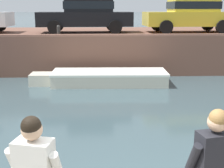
{
  "coord_description": "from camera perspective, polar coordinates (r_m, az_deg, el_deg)",
  "views": [
    {
      "loc": [
        -0.31,
        -3.29,
        2.82
      ],
      "look_at": [
        -0.04,
        3.31,
        1.2
      ],
      "focal_mm": 50.0,
      "sensor_mm": 36.0,
      "label": 1
    }
  ],
  "objects": [
    {
      "name": "ground_plane",
      "position": [
        8.5,
        -0.11,
        -5.57
      ],
      "size": [
        400.0,
        400.0,
        0.0
      ],
      "primitive_type": "plane",
      "color": "#3D5156"
    },
    {
      "name": "far_quay_wall",
      "position": [
        15.87,
        -1.18,
        6.64
      ],
      "size": [
        60.0,
        6.0,
        1.68
      ],
      "primitive_type": "cube",
      "color": "brown",
      "rests_on": "ground"
    },
    {
      "name": "far_wall_coping",
      "position": [
        12.91,
        -0.94,
        8.93
      ],
      "size": [
        60.0,
        0.24,
        0.08
      ],
      "primitive_type": "cube",
      "color": "#925F4C",
      "rests_on": "far_quay_wall"
    },
    {
      "name": "boat_moored_central_cream",
      "position": [
        11.73,
        -1.49,
        1.15
      ],
      "size": [
        5.12,
        1.57,
        0.5
      ],
      "color": "silver",
      "rests_on": "ground"
    },
    {
      "name": "car_left_inner_black",
      "position": [
        14.83,
        -4.73,
        12.64
      ],
      "size": [
        4.4,
        2.03,
        1.54
      ],
      "color": "black",
      "rests_on": "far_quay_wall"
    },
    {
      "name": "car_centre_yellow",
      "position": [
        15.42,
        14.13,
        12.32
      ],
      "size": [
        4.22,
        2.07,
        1.54
      ],
      "color": "yellow",
      "rests_on": "far_quay_wall"
    },
    {
      "name": "mooring_bollard_mid",
      "position": [
        13.13,
        -9.75,
        9.69
      ],
      "size": [
        0.15,
        0.15,
        0.45
      ],
      "color": "#2D2B28",
      "rests_on": "far_quay_wall"
    },
    {
      "name": "person_seated_right",
      "position": [
        3.47,
        17.72,
        -13.5
      ],
      "size": [
        0.58,
        0.59,
        0.97
      ],
      "color": "#282833",
      "rests_on": "near_quay"
    }
  ]
}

